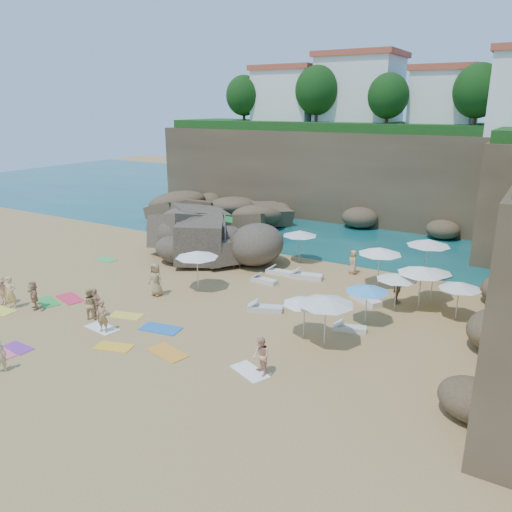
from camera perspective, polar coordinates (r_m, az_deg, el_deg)
The scene contains 49 objects.
ground at distance 28.03m, azimuth -6.70°, elevation -4.84°, with size 120.00×120.00×0.00m, color tan.
seawater at distance 53.99m, azimuth 13.08°, elevation 5.45°, with size 120.00×120.00×0.00m, color #0C4751.
cliff_back at distance 48.05m, azimuth 13.78°, elevation 8.87°, with size 44.00×8.00×8.00m, color brown.
rock_promontory at distance 46.61m, azimuth -5.52°, elevation 4.03°, with size 12.00×7.00×2.00m, color brown, non-canonical shape.
clifftop_buildings at distance 48.12m, azimuth 15.85°, elevation 17.40°, with size 28.48×9.48×7.00m.
clifftop_trees at distance 41.59m, azimuth 15.91°, elevation 17.59°, with size 35.60×23.82×4.40m.
marina_masts at distance 60.54m, azimuth -1.92°, elevation 9.96°, with size 3.10×0.10×6.00m.
rock_outcrop at distance 34.73m, azimuth -5.49°, elevation -0.47°, with size 8.15×6.11×3.26m, color brown, non-canonical shape.
flag_pole at distance 33.04m, azimuth -3.39°, elevation 2.60°, with size 0.67×0.10×3.41m.
parasol_0 at distance 33.76m, azimuth 5.03°, elevation 2.62°, with size 2.34×2.34×2.22m.
parasol_1 at distance 29.82m, azimuth 13.99°, elevation 0.58°, with size 2.54×2.54×2.40m.
parasol_2 at distance 32.15m, azimuth 19.13°, elevation 1.47°, with size 2.63×2.63×2.49m.
parasol_3 at distance 26.54m, azimuth 22.24°, elevation -3.13°, with size 2.08×2.08×1.97m.
parasol_4 at distance 27.11m, azimuth 18.42°, elevation -1.53°, with size 2.49×2.49×2.35m.
parasol_5 at distance 28.65m, azimuth -6.76°, elevation 0.21°, with size 2.48×2.48×2.34m.
parasol_7 at distance 26.72m, azimuth 15.82°, elevation -2.28°, with size 2.12×2.12×2.00m.
parasol_8 at distance 28.68m, azimuth 19.64°, elevation -1.57°, with size 1.99×1.99×1.88m.
parasol_9 at distance 22.89m, azimuth 5.60°, elevation -5.12°, with size 2.05×2.05×1.94m.
parasol_10 at distance 24.68m, azimuth 12.62°, elevation -3.64°, with size 2.12×2.12×2.01m.
parasol_11 at distance 22.00m, azimuth 8.01°, elevation -5.03°, with size 2.50×2.50×2.37m.
lounger_0 at distance 30.20m, azimuth 0.96°, elevation -2.83°, with size 1.66×0.55×0.26m, color silver.
lounger_1 at distance 31.72m, azimuth 2.68°, elevation -1.86°, with size 1.70×0.57×0.26m, color white.
lounger_2 at distance 31.04m, azimuth 5.78°, elevation -2.31°, with size 2.00×0.67×0.31m, color silver.
lounger_3 at distance 24.39m, azimuth 10.67°, elevation -8.15°, with size 1.55×0.52×0.24m, color silver.
lounger_4 at distance 27.94m, azimuth 12.42°, elevation -4.86°, with size 2.03×0.68×0.32m, color silver.
lounger_5 at distance 26.15m, azimuth 1.05°, elevation -6.02°, with size 1.82×0.61×0.28m, color silver.
towel_2 at distance 23.40m, azimuth -15.95°, elevation -9.95°, with size 1.64×0.82×0.03m, color yellow.
towel_3 at distance 29.61m, azimuth -22.73°, elevation -4.86°, with size 1.74×0.87×0.03m, color green.
towel_4 at distance 29.44m, azimuth -27.23°, elevation -5.57°, with size 1.71×0.85×0.03m, color #E9EC3E.
towel_5 at distance 25.40m, azimuth -17.17°, elevation -7.86°, with size 1.72×0.86×0.03m, color white.
towel_6 at distance 24.81m, azimuth -25.56°, elevation -9.45°, with size 1.45×0.72×0.03m, color purple.
towel_7 at distance 29.66m, azimuth -20.46°, elevation -4.56°, with size 1.88×0.94×0.03m, color #E7284B.
towel_8 at distance 24.64m, azimuth -10.84°, elevation -8.16°, with size 1.95×0.97×0.03m, color blue.
towel_10 at distance 22.38m, azimuth -10.06°, elevation -10.81°, with size 1.89×0.94×0.03m, color orange.
towel_11 at distance 36.21m, azimuth -16.76°, elevation -0.38°, with size 1.56×0.78×0.03m, color green.
towel_12 at distance 26.46m, azimuth -14.62°, elevation -6.62°, with size 1.68×0.84×0.03m, color yellow.
towel_13 at distance 20.65m, azimuth -0.70°, elevation -13.05°, with size 1.70×0.85×0.03m, color white.
person_stand_0 at distance 29.27m, azimuth -26.26°, elevation -3.77°, with size 0.64×0.42×1.74m, color #DFB575.
person_stand_1 at distance 26.38m, azimuth -18.49°, elevation -5.21°, with size 0.77×0.60×1.58m, color tan.
person_stand_2 at distance 36.42m, azimuth -2.73°, elevation 1.73°, with size 1.04×0.43×1.60m, color tan.
person_stand_3 at distance 27.96m, azimuth 15.85°, elevation -3.70°, with size 0.93×0.39×1.59m, color #997D4C.
person_stand_4 at distance 32.16m, azimuth 11.04°, elevation -0.69°, with size 0.76×0.42×1.56m, color tan.
person_stand_5 at distance 32.55m, azimuth -2.23°, elevation -0.02°, with size 1.58×0.46×1.71m, color tan.
person_lie_0 at distance 30.21m, azimuth -26.94°, elevation -4.60°, with size 0.97×1.51×0.40m, color tan.
person_lie_1 at distance 26.62m, azimuth -17.77°, elevation -6.34°, with size 0.90×1.53×0.37m, color #DEA67E.
person_lie_2 at distance 28.74m, azimuth -11.28°, elevation -3.97°, with size 0.90×1.85×0.49m, color #A38151.
person_lie_3 at distance 28.85m, azimuth -23.94°, elevation -5.18°, with size 1.38×1.48×0.40m, color tan.
person_lie_4 at distance 24.88m, azimuth -17.00°, elevation -7.94°, with size 0.57×1.56×0.37m, color #A58252.
person_lie_5 at distance 20.29m, azimuth 0.57°, elevation -12.71°, with size 0.77×1.59×0.60m, color #EBA786.
Camera 1 is at (16.08, -20.50, 10.33)m, focal length 35.00 mm.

